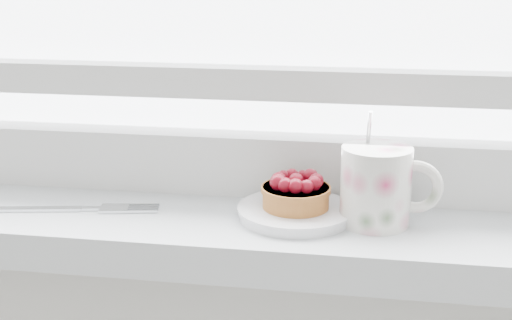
% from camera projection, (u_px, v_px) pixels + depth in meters
% --- Properties ---
extents(saucer, '(0.12, 0.12, 0.01)m').
position_uv_depth(saucer, '(296.00, 212.00, 0.76)').
color(saucer, white).
rests_on(saucer, windowsill).
extents(raspberry_tart, '(0.07, 0.07, 0.04)m').
position_uv_depth(raspberry_tart, '(296.00, 192.00, 0.75)').
color(raspberry_tart, '#965420').
rests_on(raspberry_tart, saucer).
extents(floral_mug, '(0.11, 0.08, 0.12)m').
position_uv_depth(floral_mug, '(379.00, 184.00, 0.73)').
color(floral_mug, silver).
rests_on(floral_mug, windowsill).
extents(fork, '(0.20, 0.06, 0.00)m').
position_uv_depth(fork, '(66.00, 209.00, 0.78)').
color(fork, silver).
rests_on(fork, windowsill).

